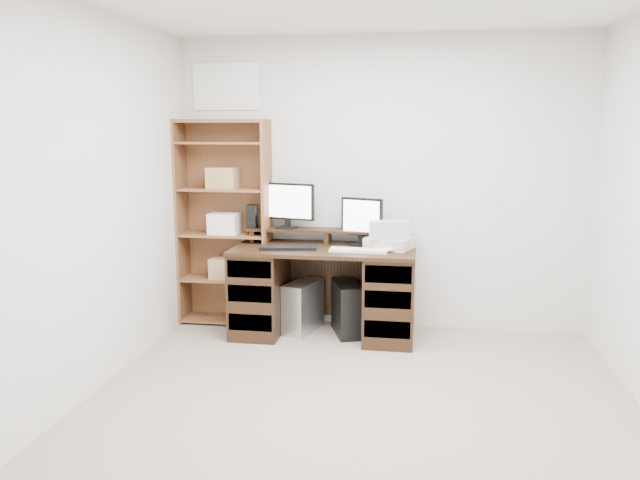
% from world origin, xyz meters
% --- Properties ---
extents(room, '(3.54, 4.04, 2.54)m').
position_xyz_m(room, '(-0.00, 0.00, 1.25)').
color(room, gray).
rests_on(room, ground).
extents(desk, '(1.50, 0.70, 0.75)m').
position_xyz_m(desk, '(-0.43, 1.64, 0.39)').
color(desk, black).
rests_on(desk, ground).
extents(riser_shelf, '(1.40, 0.22, 0.12)m').
position_xyz_m(riser_shelf, '(-0.43, 1.85, 0.84)').
color(riser_shelf, black).
rests_on(riser_shelf, desk).
extents(monitor_wide, '(0.49, 0.17, 0.39)m').
position_xyz_m(monitor_wide, '(-0.78, 1.85, 1.09)').
color(monitor_wide, black).
rests_on(monitor_wide, riser_shelf).
extents(monitor_small, '(0.36, 0.19, 0.40)m').
position_xyz_m(monitor_small, '(-0.13, 1.79, 0.97)').
color(monitor_small, black).
rests_on(monitor_small, desk).
extents(speaker, '(0.08, 0.08, 0.20)m').
position_xyz_m(speaker, '(-1.09, 1.82, 0.97)').
color(speaker, black).
rests_on(speaker, riser_shelf).
extents(keyboard_black, '(0.48, 0.22, 0.03)m').
position_xyz_m(keyboard_black, '(-0.71, 1.52, 0.76)').
color(keyboard_black, black).
rests_on(keyboard_black, desk).
extents(keyboard_white, '(0.47, 0.17, 0.02)m').
position_xyz_m(keyboard_white, '(-0.13, 1.51, 0.76)').
color(keyboard_white, white).
rests_on(keyboard_white, desk).
extents(mouse, '(0.10, 0.07, 0.04)m').
position_xyz_m(mouse, '(0.11, 1.54, 0.77)').
color(mouse, silver).
rests_on(mouse, desk).
extents(printer, '(0.43, 0.37, 0.09)m').
position_xyz_m(printer, '(0.10, 1.68, 0.79)').
color(printer, '#BBB4A3').
rests_on(printer, desk).
extents(basket, '(0.34, 0.25, 0.14)m').
position_xyz_m(basket, '(0.10, 1.68, 0.91)').
color(basket, '#A5ABB0').
rests_on(basket, printer).
extents(tower_silver, '(0.31, 0.47, 0.43)m').
position_xyz_m(tower_silver, '(-0.62, 1.70, 0.22)').
color(tower_silver, '#B5B8BC').
rests_on(tower_silver, ground).
extents(tower_black, '(0.32, 0.48, 0.44)m').
position_xyz_m(tower_black, '(-0.24, 1.69, 0.22)').
color(tower_black, black).
rests_on(tower_black, ground).
extents(bookshelf, '(0.80, 0.30, 1.80)m').
position_xyz_m(bookshelf, '(-1.35, 1.86, 0.92)').
color(bookshelf, brown).
rests_on(bookshelf, ground).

